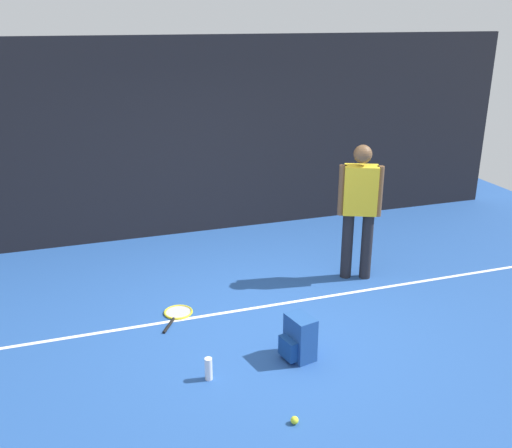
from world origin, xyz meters
name	(u,v)px	position (x,y,z in m)	size (l,w,h in m)	color
ground_plane	(268,323)	(0.00, 0.00, 0.00)	(12.00, 12.00, 0.00)	#234C93
back_fence	(200,138)	(0.00, 3.00, 1.44)	(10.00, 0.10, 2.87)	black
court_line	(257,308)	(0.00, 0.36, 0.00)	(9.00, 0.05, 0.00)	white
tennis_player	(360,204)	(1.44, 0.74, 0.97)	(0.49, 0.36, 1.70)	black
tennis_racket	(177,313)	(-0.89, 0.49, 0.01)	(0.46, 0.62, 0.03)	black
backpack	(299,338)	(0.07, -0.71, 0.21)	(0.33, 0.34, 0.44)	#1E478C
tennis_ball_near_player	(295,420)	(-0.33, -1.59, 0.03)	(0.07, 0.07, 0.07)	#CCE033
water_bottle	(209,369)	(-0.84, -0.78, 0.11)	(0.07, 0.07, 0.22)	white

